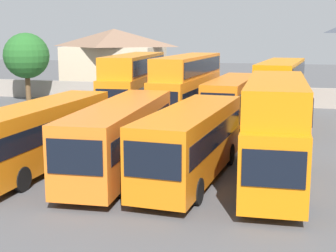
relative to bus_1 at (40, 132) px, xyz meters
The scene contains 12 objects.
ground 19.26m from the bus_1, 72.59° to the left, with size 140.00×140.00×0.00m, color #4C4C4F.
depot_boundary_wall 25.47m from the bus_1, 76.98° to the left, with size 56.00×0.50×1.80m, color gray.
bus_1 is the anchor object (origin of this frame).
bus_2 4.13m from the bus_1, ahead, with size 3.25×12.18×3.36m.
bus_3 7.74m from the bus_1, ahead, with size 3.17×10.56×3.36m.
bus_4 11.51m from the bus_1, ahead, with size 2.97×10.22×4.78m.
bus_5 14.74m from the bus_1, 90.33° to the left, with size 3.30×11.21×5.08m.
bus_6 15.58m from the bus_1, 74.61° to the left, with size 3.14×11.93×5.04m.
bus_7 16.88m from the bus_1, 63.42° to the left, with size 3.02×10.81×3.39m.
bus_8 18.55m from the bus_1, 53.40° to the left, with size 3.33×10.64×4.73m.
house_terrace_left 33.15m from the bus_1, 104.60° to the left, with size 10.85×7.97×7.14m.
tree_behind_wall 25.80m from the bus_1, 121.89° to the left, with size 4.44×4.44×6.73m.
Camera 1 is at (6.76, -22.20, 6.81)m, focal length 53.21 mm.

